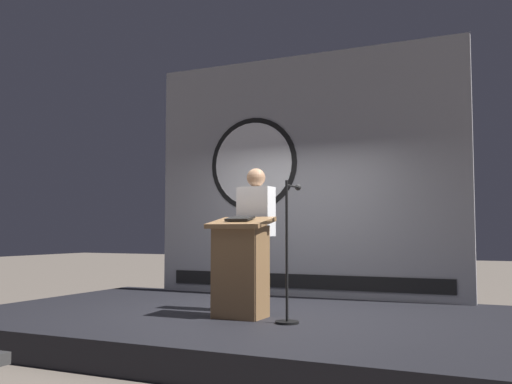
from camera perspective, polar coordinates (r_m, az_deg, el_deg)
The scene contains 6 objects.
ground_plane at distance 6.75m, azimuth -0.90°, elevation -14.43°, with size 40.00×40.00×0.00m, color #6B6056.
stage_platform at distance 6.72m, azimuth -0.90°, elevation -13.17°, with size 6.40×4.00×0.30m, color black.
banner_display at distance 8.38m, azimuth 4.43°, elevation 1.66°, with size 4.66×0.12×3.50m.
podium at distance 6.31m, azimuth -1.54°, elevation -7.47°, with size 0.64×0.50×1.10m.
speaker_person at distance 6.75m, azimuth 0.00°, elevation -4.57°, with size 0.40×0.26×1.67m.
microphone_stand at distance 5.97m, azimuth 3.24°, elevation -7.99°, with size 0.24×0.49×1.46m.
Camera 1 is at (2.87, -5.98, 1.23)m, focal length 40.46 mm.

